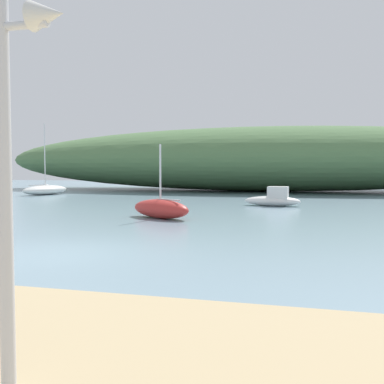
% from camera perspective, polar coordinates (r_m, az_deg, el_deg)
% --- Properties ---
extents(ground_plane, '(120.00, 120.00, 0.00)m').
position_cam_1_polar(ground_plane, '(11.13, -16.44, -7.62)').
color(ground_plane, '#7A99A8').
extents(distant_hill, '(51.47, 13.68, 5.88)m').
position_cam_1_polar(distant_hill, '(40.95, 8.99, 4.26)').
color(distant_hill, '#517547').
rests_on(distant_hill, ground).
extents(sailboat_west_reach, '(2.49, 4.49, 5.58)m').
position_cam_1_polar(sailboat_west_reach, '(36.13, -18.56, 0.28)').
color(sailboat_west_reach, white).
rests_on(sailboat_west_reach, ground).
extents(sailboat_inner_mooring, '(3.21, 2.44, 3.04)m').
position_cam_1_polar(sailboat_inner_mooring, '(18.04, -4.13, -2.17)').
color(sailboat_inner_mooring, '#B72D28').
rests_on(sailboat_inner_mooring, ground).
extents(motorboat_mid_channel, '(3.14, 1.26, 1.07)m').
position_cam_1_polar(motorboat_mid_channel, '(24.31, 10.61, -0.89)').
color(motorboat_mid_channel, white).
rests_on(motorboat_mid_channel, ground).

